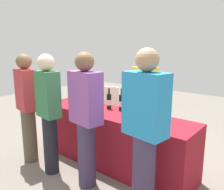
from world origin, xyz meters
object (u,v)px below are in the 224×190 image
(wine_bottle_2, at_px, (109,101))
(wine_bottle_5, at_px, (137,108))
(wine_bottle_6, at_px, (147,109))
(wine_glass_1, at_px, (90,102))
(wine_bottle_3, at_px, (122,103))
(server_pouring, at_px, (144,100))
(wine_bottle_7, at_px, (163,111))
(menu_board, at_px, (108,109))
(wine_glass_2, at_px, (151,118))
(wine_bottle_0, at_px, (79,94))
(guest_1, at_px, (49,110))
(wine_glass_0, at_px, (79,102))
(guest_3, at_px, (145,128))
(wine_bottle_1, at_px, (97,98))
(wine_bottle_4, at_px, (131,106))
(guest_0, at_px, (27,104))
(guest_2, at_px, (86,116))

(wine_bottle_2, distance_m, wine_bottle_5, 0.52)
(wine_bottle_6, bearing_deg, wine_glass_1, -170.36)
(wine_bottle_3, height_order, server_pouring, server_pouring)
(wine_bottle_7, height_order, menu_board, wine_bottle_7)
(wine_bottle_2, xyz_separation_m, menu_board, (-0.80, 0.91, -0.45))
(wine_bottle_6, xyz_separation_m, wine_glass_2, (0.21, -0.26, -0.02))
(wine_bottle_3, relative_size, menu_board, 0.36)
(wine_bottle_3, relative_size, wine_bottle_7, 1.01)
(wine_bottle_0, distance_m, wine_glass_1, 0.53)
(wine_bottle_6, height_order, guest_1, guest_1)
(wine_glass_2, bearing_deg, wine_bottle_3, 156.17)
(wine_bottle_3, relative_size, wine_glass_2, 2.45)
(wine_bottle_6, height_order, wine_glass_1, wine_bottle_6)
(wine_glass_1, bearing_deg, wine_glass_0, -140.64)
(wine_bottle_3, bearing_deg, wine_glass_2, -23.83)
(guest_3, bearing_deg, wine_glass_2, 119.31)
(wine_bottle_7, bearing_deg, wine_glass_1, -171.51)
(wine_bottle_1, height_order, wine_bottle_7, wine_bottle_7)
(wine_bottle_4, relative_size, menu_board, 0.34)
(wine_bottle_5, distance_m, guest_3, 0.80)
(guest_0, height_order, guest_1, guest_1)
(server_pouring, bearing_deg, wine_bottle_6, 128.09)
(wine_glass_0, bearing_deg, wine_bottle_7, 12.31)
(wine_glass_0, bearing_deg, wine_bottle_4, 15.38)
(guest_0, height_order, guest_3, guest_3)
(wine_bottle_5, height_order, server_pouring, server_pouring)
(wine_glass_0, height_order, menu_board, wine_glass_0)
(wine_bottle_0, relative_size, wine_bottle_3, 0.97)
(wine_bottle_5, xyz_separation_m, guest_0, (-1.41, -0.78, -0.02))
(wine_bottle_1, distance_m, wine_glass_2, 1.21)
(guest_1, bearing_deg, wine_bottle_4, 52.78)
(guest_1, relative_size, menu_board, 1.75)
(wine_glass_1, relative_size, guest_1, 0.09)
(wine_bottle_2, xyz_separation_m, guest_3, (1.03, -0.66, 0.01))
(wine_bottle_3, xyz_separation_m, wine_bottle_6, (0.45, -0.04, -0.01))
(wine_glass_0, distance_m, wine_glass_2, 1.24)
(guest_0, xyz_separation_m, menu_board, (0.09, 1.73, -0.42))
(wine_bottle_2, height_order, wine_bottle_6, wine_bottle_2)
(wine_bottle_6, relative_size, wine_glass_2, 2.32)
(wine_bottle_3, relative_size, wine_bottle_6, 1.06)
(wine_bottle_2, relative_size, guest_3, 0.19)
(wine_glass_2, xyz_separation_m, guest_1, (-1.22, -0.57, 0.01))
(wine_bottle_3, height_order, guest_3, guest_3)
(wine_glass_1, height_order, server_pouring, server_pouring)
(guest_3, bearing_deg, wine_glass_0, 171.85)
(wine_bottle_4, xyz_separation_m, wine_glass_0, (-0.79, -0.22, -0.01))
(wine_bottle_1, xyz_separation_m, wine_glass_1, (0.06, -0.22, -0.02))
(wine_bottle_3, distance_m, wine_glass_2, 0.72)
(wine_bottle_7, distance_m, guest_2, 0.97)
(guest_0, bearing_deg, guest_1, 10.26)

